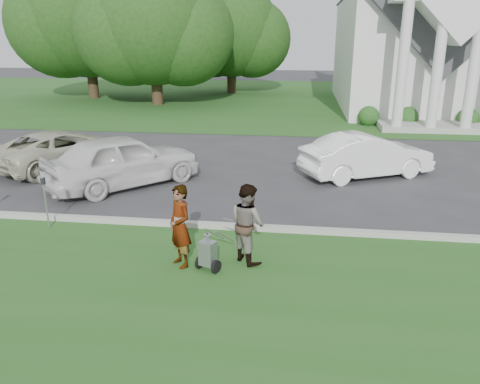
% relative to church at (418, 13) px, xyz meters
% --- Properties ---
extents(ground, '(120.00, 120.00, 0.00)m').
position_rel_church_xyz_m(ground, '(-9.00, -23.11, -5.94)').
color(ground, '#333335').
rests_on(ground, ground).
extents(grass_strip, '(80.00, 7.00, 0.01)m').
position_rel_church_xyz_m(grass_strip, '(-9.00, -26.11, -5.93)').
color(grass_strip, '#25581E').
rests_on(grass_strip, ground).
extents(church_lawn, '(80.00, 30.00, 0.01)m').
position_rel_church_xyz_m(church_lawn, '(-9.00, 3.89, -5.93)').
color(church_lawn, '#25581E').
rests_on(church_lawn, ground).
extents(curb, '(80.00, 0.18, 0.15)m').
position_rel_church_xyz_m(curb, '(-9.00, -22.56, -5.86)').
color(curb, '#9E9E93').
rests_on(curb, ground).
extents(church, '(9.19, 19.00, 24.10)m').
position_rel_church_xyz_m(church, '(0.00, 0.00, 0.00)').
color(church, white).
rests_on(church, ground).
extents(tree_left, '(10.63, 8.40, 9.71)m').
position_rel_church_xyz_m(tree_left, '(-17.01, -1.13, -0.83)').
color(tree_left, '#332316').
rests_on(tree_left, ground).
extents(tree_far, '(11.64, 9.20, 10.73)m').
position_rel_church_xyz_m(tree_far, '(-23.01, 1.87, -0.25)').
color(tree_far, '#332316').
rests_on(tree_far, ground).
extents(tree_back, '(9.61, 7.60, 8.89)m').
position_rel_church_xyz_m(tree_back, '(-13.01, 6.87, -1.21)').
color(tree_back, '#332316').
rests_on(tree_back, ground).
extents(striping_cart, '(0.71, 0.98, 0.85)m').
position_rel_church_xyz_m(striping_cart, '(-8.73, -24.70, -5.57)').
color(striping_cart, black).
rests_on(striping_cart, ground).
extents(person_left, '(0.72, 0.73, 1.70)m').
position_rel_church_xyz_m(person_left, '(-9.31, -24.56, -5.09)').
color(person_left, '#999999').
rests_on(person_left, ground).
extents(person_right, '(1.01, 1.01, 1.65)m').
position_rel_church_xyz_m(person_right, '(-8.01, -24.16, -5.11)').
color(person_right, '#999999').
rests_on(person_right, ground).
extents(parking_meter_near, '(0.09, 0.08, 1.29)m').
position_rel_church_xyz_m(parking_meter_near, '(-13.02, -23.04, -5.12)').
color(parking_meter_near, '#94989C').
rests_on(parking_meter_near, ground).
extents(car_a, '(4.11, 5.27, 1.33)m').
position_rel_church_xyz_m(car_a, '(-15.43, -17.65, -5.27)').
color(car_a, beige).
rests_on(car_a, ground).
extents(car_b, '(4.68, 4.86, 1.64)m').
position_rel_church_xyz_m(car_b, '(-12.43, -19.49, -5.12)').
color(car_b, silver).
rests_on(car_b, ground).
extents(car_d, '(4.58, 3.31, 1.44)m').
position_rel_church_xyz_m(car_d, '(-4.84, -17.46, -5.22)').
color(car_d, white).
rests_on(car_d, ground).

